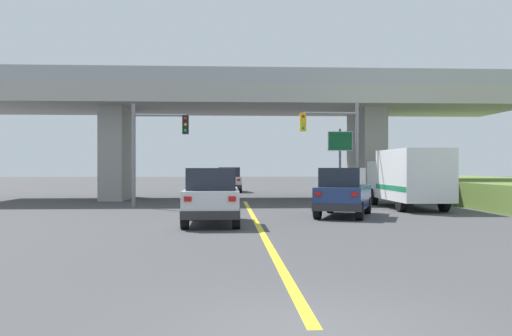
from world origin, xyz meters
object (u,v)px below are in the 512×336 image
object	(u,v)px
box_truck	(408,177)
traffic_signal_nearside	(337,139)
suv_lead	(212,196)
traffic_signal_farside	(153,141)
sedan_oncoming	(229,180)
highway_sign	(340,148)
suv_crossing	(344,192)

from	to	relation	value
box_truck	traffic_signal_nearside	bearing A→B (deg)	144.08
suv_lead	traffic_signal_farside	xyz separation A→B (m)	(-3.22, 8.71, 2.37)
sedan_oncoming	highway_sign	size ratio (longest dim) A/B	1.03
suv_lead	sedan_oncoming	xyz separation A→B (m)	(0.77, 25.94, 0.00)
sedan_oncoming	traffic_signal_farside	distance (m)	17.85
suv_lead	traffic_signal_nearside	xyz separation A→B (m)	(6.41, 9.36, 2.50)
traffic_signal_farside	sedan_oncoming	bearing A→B (deg)	76.97
suv_lead	highway_sign	world-z (taller)	highway_sign
suv_lead	suv_crossing	bearing A→B (deg)	28.17
traffic_signal_nearside	highway_sign	world-z (taller)	traffic_signal_nearside
sedan_oncoming	traffic_signal_nearside	distance (m)	17.70
suv_crossing	traffic_signal_nearside	world-z (taller)	traffic_signal_nearside
suv_crossing	highway_sign	distance (m)	11.53
traffic_signal_nearside	sedan_oncoming	bearing A→B (deg)	108.78
suv_lead	suv_crossing	world-z (taller)	same
sedan_oncoming	traffic_signal_nearside	size ratio (longest dim) A/B	0.84
box_truck	traffic_signal_farside	xyz separation A→B (m)	(-12.72, 1.59, 1.83)
highway_sign	traffic_signal_nearside	bearing A→B (deg)	-103.34
box_truck	highway_sign	xyz separation A→B (m)	(-1.99, 6.89, 1.66)
traffic_signal_nearside	traffic_signal_farside	world-z (taller)	traffic_signal_nearside
box_truck	sedan_oncoming	xyz separation A→B (m)	(-8.73, 18.83, -0.53)
suv_crossing	highway_sign	xyz separation A→B (m)	(2.13, 11.12, 2.20)
box_truck	sedan_oncoming	distance (m)	20.76
suv_crossing	box_truck	bearing A→B (deg)	65.33
suv_lead	traffic_signal_farside	bearing A→B (deg)	110.28
box_truck	suv_crossing	bearing A→B (deg)	-134.25
suv_crossing	box_truck	distance (m)	5.93
box_truck	sedan_oncoming	world-z (taller)	box_truck
traffic_signal_farside	highway_sign	bearing A→B (deg)	26.25
highway_sign	suv_lead	bearing A→B (deg)	-118.21
suv_crossing	traffic_signal_farside	bearing A→B (deg)	165.47
suv_lead	traffic_signal_nearside	size ratio (longest dim) A/B	0.83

